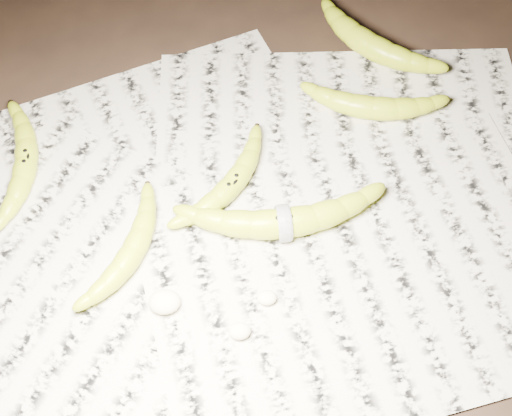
{
  "coord_description": "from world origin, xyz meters",
  "views": [
    {
      "loc": [
        0.0,
        -0.48,
        0.84
      ],
      "look_at": [
        0.03,
        -0.0,
        0.05
      ],
      "focal_mm": 50.0,
      "sensor_mm": 36.0,
      "label": 1
    }
  ],
  "objects_px": {
    "banana_upper_a": "(373,106)",
    "banana_center": "(231,184)",
    "banana_left_a": "(25,161)",
    "banana_taped": "(284,222)",
    "banana_left_b": "(132,250)",
    "banana_upper_b": "(371,44)"
  },
  "relations": [
    {
      "from": "banana_upper_b",
      "to": "banana_taped",
      "type": "bearing_deg",
      "value": -74.36
    },
    {
      "from": "banana_taped",
      "to": "banana_upper_b",
      "type": "xyz_separation_m",
      "value": [
        0.16,
        0.31,
        -0.0
      ]
    },
    {
      "from": "banana_left_b",
      "to": "banana_center",
      "type": "distance_m",
      "value": 0.16
    },
    {
      "from": "banana_left_a",
      "to": "banana_taped",
      "type": "height_order",
      "value": "banana_taped"
    },
    {
      "from": "banana_taped",
      "to": "banana_center",
      "type": "bearing_deg",
      "value": 130.64
    },
    {
      "from": "banana_left_a",
      "to": "banana_left_b",
      "type": "xyz_separation_m",
      "value": [
        0.16,
        -0.15,
        -0.0
      ]
    },
    {
      "from": "banana_upper_a",
      "to": "banana_center",
      "type": "bearing_deg",
      "value": -139.12
    },
    {
      "from": "banana_taped",
      "to": "banana_upper_a",
      "type": "height_order",
      "value": "banana_taped"
    },
    {
      "from": "banana_left_a",
      "to": "banana_left_b",
      "type": "height_order",
      "value": "same"
    },
    {
      "from": "banana_upper_a",
      "to": "banana_left_a",
      "type": "bearing_deg",
      "value": -161.3
    },
    {
      "from": "banana_left_b",
      "to": "banana_upper_a",
      "type": "height_order",
      "value": "banana_upper_a"
    },
    {
      "from": "banana_left_b",
      "to": "banana_center",
      "type": "bearing_deg",
      "value": -27.96
    },
    {
      "from": "banana_left_b",
      "to": "banana_upper_a",
      "type": "distance_m",
      "value": 0.41
    },
    {
      "from": "banana_left_b",
      "to": "banana_taped",
      "type": "height_order",
      "value": "banana_taped"
    },
    {
      "from": "banana_taped",
      "to": "banana_upper_b",
      "type": "distance_m",
      "value": 0.35
    },
    {
      "from": "banana_left_a",
      "to": "banana_upper_b",
      "type": "height_order",
      "value": "banana_upper_b"
    },
    {
      "from": "banana_center",
      "to": "banana_upper_a",
      "type": "bearing_deg",
      "value": -21.28
    },
    {
      "from": "banana_left_a",
      "to": "banana_taped",
      "type": "xyz_separation_m",
      "value": [
        0.35,
        -0.12,
        0.0
      ]
    },
    {
      "from": "banana_left_a",
      "to": "banana_upper_a",
      "type": "height_order",
      "value": "banana_upper_a"
    },
    {
      "from": "banana_left_a",
      "to": "banana_center",
      "type": "bearing_deg",
      "value": -101.51
    },
    {
      "from": "banana_left_b",
      "to": "banana_upper_a",
      "type": "bearing_deg",
      "value": -31.59
    },
    {
      "from": "banana_taped",
      "to": "banana_left_b",
      "type": "bearing_deg",
      "value": -175.56
    }
  ]
}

